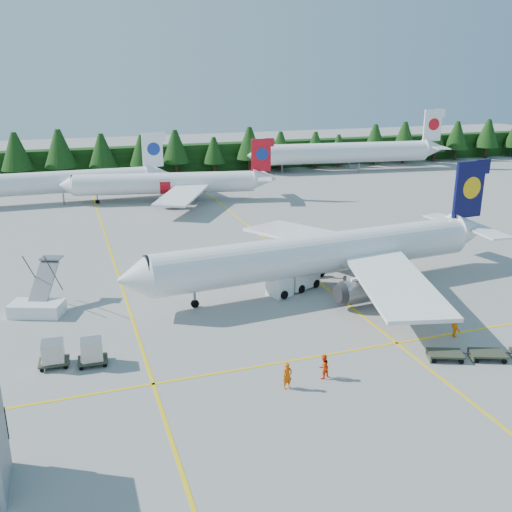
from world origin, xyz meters
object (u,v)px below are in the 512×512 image
object	(u,v)px
service_truck	(293,277)
airliner_red	(162,184)
airliner_navy	(313,255)
airstairs	(38,304)

from	to	relation	value
service_truck	airliner_red	bearing A→B (deg)	73.00
airliner_navy	airstairs	bearing A→B (deg)	170.67
airliner_navy	airstairs	xyz separation A→B (m)	(-26.44, 2.27, -2.68)
airliner_navy	airliner_red	bearing A→B (deg)	94.70
airliner_navy	airliner_red	size ratio (longest dim) A/B	1.16
service_truck	airliner_navy	bearing A→B (deg)	-28.08
airliner_red	service_truck	bearing A→B (deg)	-72.16
airliner_red	service_truck	size ratio (longest dim) A/B	5.68
service_truck	airstairs	bearing A→B (deg)	151.34
airstairs	airliner_red	bearing A→B (deg)	87.55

